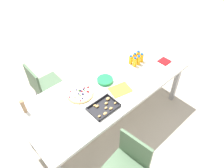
{
  "coord_description": "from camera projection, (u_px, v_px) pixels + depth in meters",
  "views": [
    {
      "loc": [
        1.31,
        1.47,
        2.65
      ],
      "look_at": [
        -0.04,
        0.03,
        0.75
      ],
      "focal_mm": 34.47,
      "sensor_mm": 36.0,
      "label": 1
    }
  ],
  "objects": [
    {
      "name": "plate_stack",
      "position": [
        105.0,
        80.0,
        2.79
      ],
      "size": [
        0.21,
        0.21,
        0.04
      ],
      "color": "#1E8C4C",
      "rests_on": "party_table"
    },
    {
      "name": "napkin_stack",
      "position": [
        164.0,
        61.0,
        3.09
      ],
      "size": [
        0.15,
        0.15,
        0.01
      ],
      "primitive_type": "cube",
      "color": "red",
      "rests_on": "party_table"
    },
    {
      "name": "juice_bottle_0",
      "position": [
        138.0,
        55.0,
        3.09
      ],
      "size": [
        0.06,
        0.06,
        0.15
      ],
      "color": "#F9AF14",
      "rests_on": "party_table"
    },
    {
      "name": "snack_tray",
      "position": [
        104.0,
        107.0,
        2.47
      ],
      "size": [
        0.34,
        0.24,
        0.04
      ],
      "color": "black",
      "rests_on": "party_table"
    },
    {
      "name": "juice_bottle_1",
      "position": [
        134.0,
        57.0,
        3.06
      ],
      "size": [
        0.06,
        0.06,
        0.14
      ],
      "color": "#F8AC14",
      "rests_on": "party_table"
    },
    {
      "name": "cardboard_tube",
      "position": [
        24.0,
        107.0,
        2.38
      ],
      "size": [
        0.04,
        0.04,
        0.18
      ],
      "primitive_type": "cylinder",
      "color": "#9E7A56",
      "rests_on": "party_table"
    },
    {
      "name": "fruit_pizza",
      "position": [
        80.0,
        93.0,
        2.62
      ],
      "size": [
        0.33,
        0.33,
        0.05
      ],
      "color": "tan",
      "rests_on": "party_table"
    },
    {
      "name": "chair_far_right",
      "position": [
        128.0,
        164.0,
        2.23
      ],
      "size": [
        0.45,
        0.45,
        0.83
      ],
      "rotation": [
        0.0,
        0.0,
        -1.45
      ],
      "color": "#4C6B4C",
      "rests_on": "ground_plane"
    },
    {
      "name": "party_table",
      "position": [
        108.0,
        88.0,
        2.79
      ],
      "size": [
        2.26,
        0.93,
        0.73
      ],
      "color": "silver",
      "rests_on": "ground_plane"
    },
    {
      "name": "juice_bottle_3",
      "position": [
        142.0,
        58.0,
        3.06
      ],
      "size": [
        0.06,
        0.06,
        0.14
      ],
      "color": "#F9AC14",
      "rests_on": "party_table"
    },
    {
      "name": "juice_bottle_5",
      "position": [
        135.0,
        62.0,
        2.98
      ],
      "size": [
        0.06,
        0.06,
        0.15
      ],
      "color": "#FAAD14",
      "rests_on": "party_table"
    },
    {
      "name": "juice_bottle_2",
      "position": [
        131.0,
        60.0,
        3.03
      ],
      "size": [
        0.06,
        0.06,
        0.14
      ],
      "color": "#FAAF14",
      "rests_on": "party_table"
    },
    {
      "name": "paper_folder",
      "position": [
        120.0,
        90.0,
        2.69
      ],
      "size": [
        0.3,
        0.26,
        0.01
      ],
      "primitive_type": "cube",
      "rotation": [
        0.0,
        0.0,
        -0.24
      ],
      "color": "yellow",
      "rests_on": "party_table"
    },
    {
      "name": "chair_near_right",
      "position": [
        43.0,
        85.0,
        3.09
      ],
      "size": [
        0.41,
        0.41,
        0.83
      ],
      "rotation": [
        0.0,
        0.0,
        1.55
      ],
      "color": "#4C6B4C",
      "rests_on": "ground_plane"
    },
    {
      "name": "ground_plane",
      "position": [
        109.0,
        120.0,
        3.26
      ],
      "size": [
        12.0,
        12.0,
        0.0
      ],
      "primitive_type": "plane",
      "color": "#B2A899"
    },
    {
      "name": "juice_bottle_4",
      "position": [
        138.0,
        60.0,
        3.02
      ],
      "size": [
        0.06,
        0.06,
        0.14
      ],
      "color": "#F9AD14",
      "rests_on": "party_table"
    }
  ]
}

